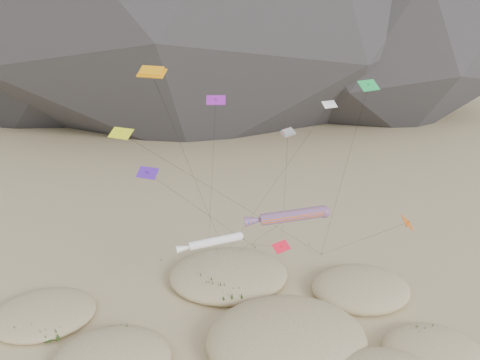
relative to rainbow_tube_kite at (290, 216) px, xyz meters
name	(u,v)px	position (x,y,z in m)	size (l,w,h in m)	color
dunes	(238,352)	(-5.62, -3.33, -12.95)	(50.74, 38.47, 4.37)	#CCB789
dune_grass	(242,348)	(-5.10, -2.91, -12.86)	(43.33, 26.48, 1.62)	black
kite_stakes	(240,250)	(-2.30, 17.33, -13.55)	(22.18, 4.10, 0.30)	#3F2D1E
rainbow_tube_kite	(290,216)	(0.00, 0.00, 0.00)	(8.54, 17.12, 14.65)	orange
white_tube_kite	(212,242)	(-7.63, 0.05, -2.27)	(6.65, 16.63, 12.10)	white
orange_parafoil	(153,75)	(-12.28, 3.93, 13.17)	(9.38, 13.77, 27.71)	orange
multi_parafoil	(288,135)	(1.10, 6.09, 6.35)	(4.55, 15.72, 20.82)	#FF271A
delta_kites	(275,155)	(-0.44, 5.09, 4.60)	(30.62, 19.54, 25.18)	red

